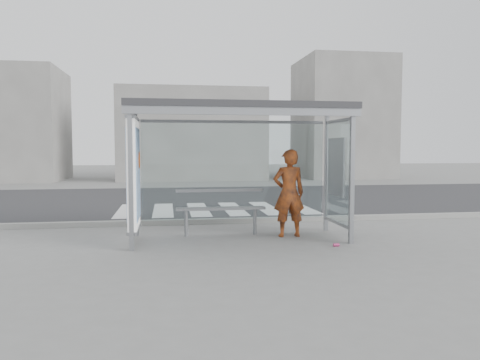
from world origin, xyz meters
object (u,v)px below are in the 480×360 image
bench (221,208)px  soda_can (336,245)px  bus_shelter (220,137)px  person (289,193)px

bench → soda_can: bench is taller
bus_shelter → person: 1.78m
bus_shelter → soda_can: (2.01, -0.98, -1.95)m
bench → soda_can: (1.94, -1.42, -0.52)m
person → bench: person is taller
bus_shelter → soda_can: bus_shelter is taller
bench → soda_can: bearing=-36.1°
person → bench: (-1.33, 0.35, -0.32)m
bus_shelter → person: bus_shelter is taller
soda_can → bus_shelter: bearing=154.0°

